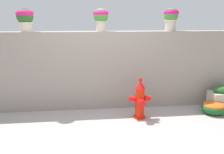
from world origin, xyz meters
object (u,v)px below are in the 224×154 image
(potted_plant_1, at_px, (25,17))
(fire_hydrant, at_px, (140,100))
(potted_plant_2, at_px, (101,17))
(flower_bush_left, at_px, (214,107))
(planter_box, at_px, (224,98))
(potted_plant_3, at_px, (171,17))

(potted_plant_1, distance_m, fire_hydrant, 2.74)
(potted_plant_2, xyz_separation_m, fire_hydrant, (0.69, -0.67, -1.55))
(fire_hydrant, bearing_deg, potted_plant_2, 135.76)
(flower_bush_left, bearing_deg, potted_plant_2, 164.72)
(fire_hydrant, bearing_deg, planter_box, 6.76)
(potted_plant_3, xyz_separation_m, planter_box, (1.08, -0.51, -1.65))
(potted_plant_1, height_order, fire_hydrant, potted_plant_1)
(potted_plant_2, bearing_deg, flower_bush_left, -15.28)
(planter_box, bearing_deg, potted_plant_1, 173.26)
(fire_hydrant, xyz_separation_m, flower_bush_left, (1.55, 0.06, -0.22))
(potted_plant_2, relative_size, planter_box, 0.74)
(planter_box, bearing_deg, potted_plant_3, 154.88)
(fire_hydrant, height_order, flower_bush_left, fire_hydrant)
(potted_plant_3, bearing_deg, flower_bush_left, -40.69)
(potted_plant_2, bearing_deg, potted_plant_1, 178.98)
(potted_plant_3, distance_m, fire_hydrant, 1.88)
(potted_plant_3, distance_m, flower_bush_left, 2.05)
(potted_plant_2, xyz_separation_m, potted_plant_3, (1.46, 0.06, 0.00))
(potted_plant_2, relative_size, flower_bush_left, 0.89)
(potted_plant_2, relative_size, potted_plant_3, 0.96)
(potted_plant_1, height_order, flower_bush_left, potted_plant_1)
(fire_hydrant, bearing_deg, flower_bush_left, 2.08)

